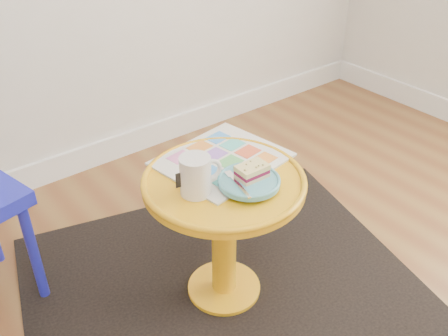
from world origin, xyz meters
TOP-DOWN VIEW (x-y plane):
  - rug at (0.23, 0.98)m, footprint 1.54×1.40m
  - side_table at (0.23, 0.98)m, footprint 0.49×0.49m
  - newspaper at (0.29, 1.07)m, footprint 0.41×0.36m
  - mug at (0.13, 0.98)m, footprint 0.13×0.09m
  - plate at (0.26, 0.91)m, footprint 0.18×0.18m
  - cake_slice at (0.28, 0.91)m, footprint 0.09×0.06m
  - fork at (0.22, 0.91)m, footprint 0.05×0.14m

SIDE VIEW (x-z plane):
  - rug at x=0.23m, z-range 0.00..0.01m
  - side_table at x=0.23m, z-range 0.10..0.56m
  - newspaper at x=0.29m, z-range 0.46..0.47m
  - plate at x=0.26m, z-range 0.47..0.49m
  - fork at x=0.22m, z-range 0.49..0.49m
  - cake_slice at x=0.28m, z-range 0.49..0.53m
  - mug at x=0.13m, z-range 0.46..0.58m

